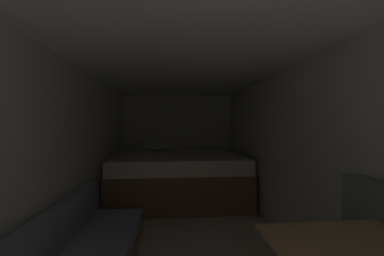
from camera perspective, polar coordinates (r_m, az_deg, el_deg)
name	(u,v)px	position (r m, az deg, el deg)	size (l,w,h in m)	color
ground_plane	(185,251)	(2.74, -1.85, -28.27)	(7.28, 7.28, 0.00)	beige
wall_back	(178,141)	(5.07, -3.46, -3.12)	(2.45, 0.05, 1.98)	silver
wall_left	(65,159)	(2.65, -29.02, -6.70)	(0.05, 5.28, 1.98)	silver
wall_right	(294,156)	(2.76, 24.08, -6.37)	(0.05, 5.28, 1.98)	silver
ceiling_slab	(185,60)	(2.49, -1.87, 16.50)	(2.45, 5.28, 0.05)	white
bed	(179,176)	(4.23, -3.20, -11.91)	(2.23, 1.72, 0.98)	brown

